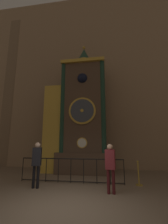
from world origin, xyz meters
TOP-DOWN VIEW (x-y plane):
  - ground_plane at (0.00, 0.00)m, footprint 28.00×28.00m
  - cathedral_back_wall at (-0.09, 6.39)m, footprint 24.00×0.32m
  - clock_tower at (-0.58, 4.90)m, footprint 4.06×1.77m
  - railing_fence at (-0.46, 2.64)m, footprint 4.69×0.05m
  - visitor_near at (-1.64, 1.66)m, footprint 0.38×0.29m
  - visitor_far at (1.28, 1.44)m, footprint 0.38×0.28m
  - stanchion_post at (2.46, 2.68)m, footprint 0.28×0.28m

SIDE VIEW (x-z plane):
  - ground_plane at x=0.00m, z-range 0.00..0.00m
  - stanchion_post at x=2.46m, z-range -0.18..0.82m
  - railing_fence at x=-0.46m, z-range 0.06..1.10m
  - visitor_far at x=1.28m, z-range 0.17..1.88m
  - visitor_near at x=-1.64m, z-range 0.18..1.93m
  - clock_tower at x=-0.58m, z-range -0.78..7.52m
  - cathedral_back_wall at x=-0.09m, z-range -0.01..13.87m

